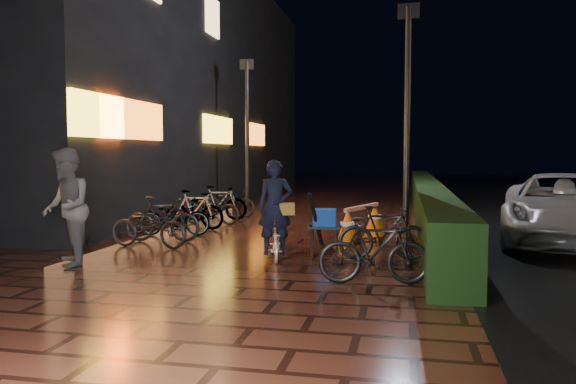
% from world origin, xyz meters
% --- Properties ---
extents(ground, '(80.00, 80.00, 0.00)m').
position_xyz_m(ground, '(0.00, 0.00, 0.00)').
color(ground, '#381911').
rests_on(ground, ground).
extents(hedge, '(0.70, 20.00, 1.00)m').
position_xyz_m(hedge, '(3.30, 8.00, 0.50)').
color(hedge, black).
rests_on(hedge, ground).
extents(bystander_person, '(1.13, 1.18, 1.92)m').
position_xyz_m(bystander_person, '(-2.70, -0.81, 0.96)').
color(bystander_person, '#535356').
rests_on(bystander_person, ground).
extents(van, '(3.25, 5.43, 1.41)m').
position_xyz_m(van, '(5.86, 3.30, 0.71)').
color(van, '#B7B8BC').
rests_on(van, ground).
extents(storefront_block, '(12.09, 22.00, 9.00)m').
position_xyz_m(storefront_block, '(-9.50, 11.50, 4.50)').
color(storefront_block, black).
rests_on(storefront_block, ground).
extents(lamp_post_hedge, '(0.50, 0.16, 5.26)m').
position_xyz_m(lamp_post_hedge, '(2.70, 4.49, 2.89)').
color(lamp_post_hedge, black).
rests_on(lamp_post_hedge, ground).
extents(lamp_post_sf, '(0.45, 0.13, 4.77)m').
position_xyz_m(lamp_post_sf, '(-2.24, 8.25, 2.62)').
color(lamp_post_sf, black).
rests_on(lamp_post_sf, ground).
extents(cyclist, '(0.72, 1.27, 1.72)m').
position_xyz_m(cyclist, '(0.51, 0.38, 0.64)').
color(cyclist, white).
rests_on(cyclist, ground).
extents(traffic_barrier, '(0.98, 1.87, 0.76)m').
position_xyz_m(traffic_barrier, '(1.81, 2.68, 0.38)').
color(traffic_barrier, orange).
rests_on(traffic_barrier, ground).
extents(cart_assembly, '(0.62, 0.64, 1.11)m').
position_xyz_m(cart_assembly, '(1.17, 1.63, 0.57)').
color(cart_assembly, black).
rests_on(cart_assembly, ground).
extents(parked_bikes_storefront, '(1.85, 6.21, 0.94)m').
position_xyz_m(parked_bikes_storefront, '(-2.28, 3.77, 0.44)').
color(parked_bikes_storefront, black).
rests_on(parked_bikes_storefront, ground).
extents(parked_bikes_hedge, '(1.67, 2.47, 0.94)m').
position_xyz_m(parked_bikes_hedge, '(2.30, -0.15, 0.47)').
color(parked_bikes_hedge, black).
rests_on(parked_bikes_hedge, ground).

